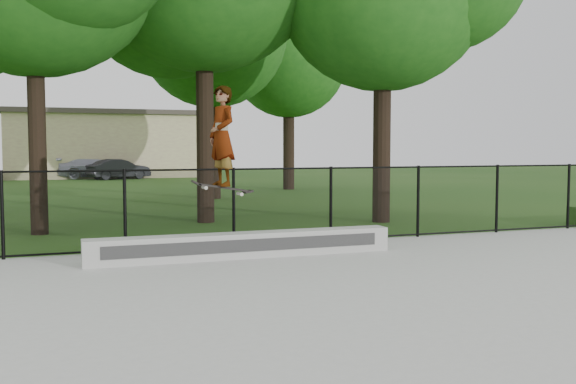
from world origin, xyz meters
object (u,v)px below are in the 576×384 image
Objects in this scene: skater_airborne at (222,138)px; grind_ledge at (244,245)px; car_c at (96,168)px; car_b at (119,169)px.

grind_ledge is at bearing 15.68° from skater_airborne.
skater_airborne reaches higher than car_c.
skater_airborne reaches higher than car_b.
car_b reaches higher than grind_ledge.
grind_ledge is 2.92× the size of skater_airborne.
car_c is 2.35× the size of skater_airborne.
skater_airborne is (-1.06, -29.70, 1.48)m from car_b.
car_c is (-1.27, 1.31, 0.06)m from car_b.
car_c is at bearing 91.15° from grind_ledge.
car_b is at bearing 87.96° from skater_airborne.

